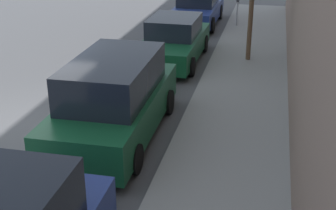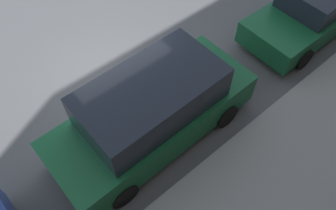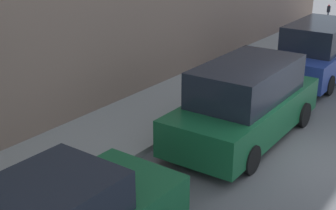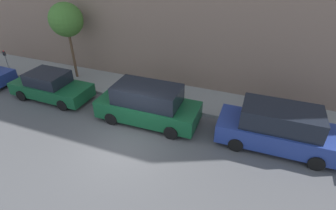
% 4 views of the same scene
% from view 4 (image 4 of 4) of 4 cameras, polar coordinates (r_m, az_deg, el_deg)
% --- Properties ---
extents(ground_plane, '(60.00, 60.00, 0.00)m').
position_cam_4_polar(ground_plane, '(11.57, -9.13, -8.87)').
color(ground_plane, '#515154').
extents(sidewalk, '(2.59, 32.00, 0.15)m').
position_cam_4_polar(sidewalk, '(15.06, -0.35, 2.42)').
color(sidewalk, gray).
rests_on(sidewalk, ground_plane).
extents(parked_minivan_second, '(2.02, 4.92, 1.90)m').
position_cam_4_polar(parked_minivan_second, '(11.82, 22.85, -4.68)').
color(parked_minivan_second, navy).
rests_on(parked_minivan_second, ground_plane).
extents(parked_minivan_third, '(2.02, 4.92, 1.90)m').
position_cam_4_polar(parked_minivan_third, '(12.49, -4.41, 0.11)').
color(parked_minivan_third, '#14512D').
rests_on(parked_minivan_third, ground_plane).
extents(parked_sedan_fourth, '(1.92, 4.52, 1.54)m').
position_cam_4_polar(parked_sedan_fourth, '(15.89, -24.15, 3.76)').
color(parked_sedan_fourth, '#14512D').
rests_on(parked_sedan_fourth, ground_plane).
extents(parking_meter_far, '(0.11, 0.15, 1.36)m').
position_cam_4_polar(parking_meter_far, '(20.58, -31.83, 8.65)').
color(parking_meter_far, '#ADADB2').
rests_on(parking_meter_far, sidewalk).
extents(street_tree, '(1.94, 1.94, 4.55)m').
position_cam_4_polar(street_tree, '(16.82, -21.30, 16.85)').
color(street_tree, brown).
rests_on(street_tree, sidewalk).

